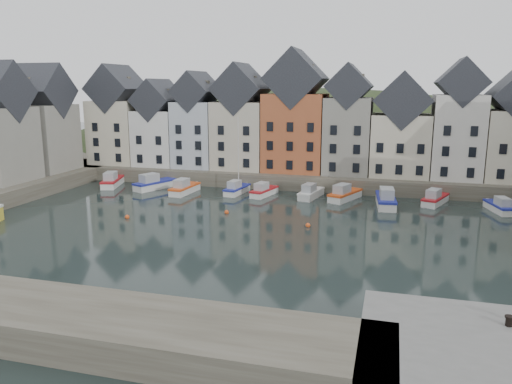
% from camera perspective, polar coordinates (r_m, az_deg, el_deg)
% --- Properties ---
extents(ground, '(260.00, 260.00, 0.00)m').
position_cam_1_polar(ground, '(49.32, -1.95, -5.03)').
color(ground, black).
rests_on(ground, ground).
extents(far_quay, '(90.00, 16.00, 2.00)m').
position_cam_1_polar(far_quay, '(77.46, 4.68, 2.02)').
color(far_quay, '#474336').
rests_on(far_quay, ground).
extents(hillside, '(153.60, 70.40, 64.00)m').
position_cam_1_polar(hillside, '(106.99, 7.15, -5.65)').
color(hillside, '#233018').
rests_on(hillside, ground).
extents(far_terrace, '(72.37, 8.16, 17.78)m').
position_cam_1_polar(far_terrace, '(73.98, 6.95, 7.65)').
color(far_terrace, beige).
rests_on(far_terrace, far_quay).
extents(left_terrace, '(7.65, 17.00, 15.69)m').
position_cam_1_polar(left_terrace, '(77.22, -25.31, 6.77)').
color(left_terrace, gray).
rests_on(left_terrace, left_quay).
extents(mooring_buoys, '(20.50, 5.50, 0.50)m').
position_cam_1_polar(mooring_buoys, '(55.36, -4.26, -2.98)').
color(mooring_buoys, '#D84C19').
rests_on(mooring_buoys, ground).
extents(boat_a, '(3.72, 6.69, 2.45)m').
position_cam_1_polar(boat_a, '(76.01, -16.12, 1.18)').
color(boat_a, silver).
rests_on(boat_a, ground).
extents(boat_b, '(4.40, 6.86, 2.53)m').
position_cam_1_polar(boat_b, '(72.55, -11.61, 0.92)').
color(boat_b, silver).
rests_on(boat_b, ground).
extents(boat_c, '(2.32, 6.21, 2.34)m').
position_cam_1_polar(boat_c, '(68.88, -8.21, 0.41)').
color(boat_c, silver).
rests_on(boat_c, ground).
extents(boat_d, '(2.38, 5.68, 10.54)m').
position_cam_1_polar(boat_d, '(68.02, -2.24, 0.36)').
color(boat_d, silver).
rests_on(boat_d, ground).
extents(boat_e, '(2.90, 5.65, 2.08)m').
position_cam_1_polar(boat_e, '(66.79, 0.89, 0.09)').
color(boat_e, silver).
rests_on(boat_e, ground).
extents(boat_f, '(2.87, 5.93, 2.19)m').
position_cam_1_polar(boat_f, '(65.87, 6.27, -0.12)').
color(boat_f, silver).
rests_on(boat_f, ground).
extents(boat_g, '(4.13, 6.51, 2.39)m').
position_cam_1_polar(boat_g, '(65.26, 10.08, -0.30)').
color(boat_g, silver).
rests_on(boat_g, ground).
extents(boat_h, '(2.75, 7.10, 2.66)m').
position_cam_1_polar(boat_h, '(62.95, 14.62, -0.89)').
color(boat_h, silver).
rests_on(boat_h, ground).
extents(boat_i, '(3.76, 6.06, 2.23)m').
position_cam_1_polar(boat_i, '(65.84, 19.77, -0.77)').
color(boat_i, silver).
rests_on(boat_i, ground).
extents(boat_j, '(2.87, 5.57, 2.05)m').
position_cam_1_polar(boat_j, '(64.91, 26.08, -1.53)').
color(boat_j, silver).
rests_on(boat_j, ground).
extents(mooring_bollard, '(0.48, 0.48, 0.56)m').
position_cam_1_polar(mooring_bollard, '(30.47, 26.95, -12.95)').
color(mooring_bollard, black).
rests_on(mooring_bollard, near_quay).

